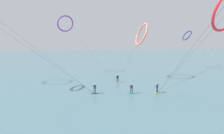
{
  "coord_description": "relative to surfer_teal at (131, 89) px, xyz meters",
  "views": [
    {
      "loc": [
        -3.47,
        0.92,
        8.64
      ],
      "look_at": [
        0.0,
        22.86,
        5.48
      ],
      "focal_mm": 27.57,
      "sensor_mm": 36.0,
      "label": 1
    }
  ],
  "objects": [
    {
      "name": "surfer_charcoal",
      "position": [
        -6.12,
        1.0,
        0.0
      ],
      "size": [
        1.4,
        0.7,
        1.7
      ],
      "rotation": [
        0.0,
        0.0,
        5.77
      ],
      "color": "black",
      "rests_on": "ground"
    },
    {
      "name": "sea_water",
      "position": [
        -4.18,
        79.65,
        -0.78
      ],
      "size": [
        400.0,
        200.0,
        0.08
      ],
      "primitive_type": "cube",
      "color": "#476B75",
      "rests_on": "ground"
    },
    {
      "name": "kite_coral",
      "position": [
        5.49,
        11.71,
        9.76
      ],
      "size": [
        7.49,
        5.89,
        13.22
      ],
      "rotation": [
        0.0,
        0.0,
        4.76
      ],
      "color": "#EA7260",
      "rests_on": "ground"
    },
    {
      "name": "kite_violet",
      "position": [
        -12.82,
        23.12,
        13.03
      ],
      "size": [
        14.59,
        16.38,
        16.11
      ],
      "rotation": [
        0.0,
        0.0,
        3.59
      ],
      "color": "purple",
      "rests_on": "ground"
    },
    {
      "name": "surfer_amber",
      "position": [
        -0.74,
        8.62,
        0.0
      ],
      "size": [
        1.4,
        0.67,
        1.7
      ],
      "rotation": [
        0.0,
        0.0,
        0.4
      ],
      "color": "orange",
      "rests_on": "ground"
    },
    {
      "name": "kite_navy",
      "position": [
        25.52,
        25.12,
        10.1
      ],
      "size": [
        2.44,
        43.08,
        12.63
      ],
      "rotation": [
        0.0,
        0.0,
        4.75
      ],
      "color": "navy",
      "rests_on": "ground"
    },
    {
      "name": "surfer_lime",
      "position": [
        4.46,
        -0.26,
        0.0
      ],
      "size": [
        1.4,
        0.73,
        1.7
      ],
      "rotation": [
        0.0,
        0.0,
        0.78
      ],
      "color": "#8CC62D",
      "rests_on": "ground"
    },
    {
      "name": "surfer_teal",
      "position": [
        0.0,
        0.0,
        0.0
      ],
      "size": [
        1.4,
        0.69,
        1.7
      ],
      "rotation": [
        0.0,
        0.0,
        5.8
      ],
      "color": "teal",
      "rests_on": "ground"
    }
  ]
}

